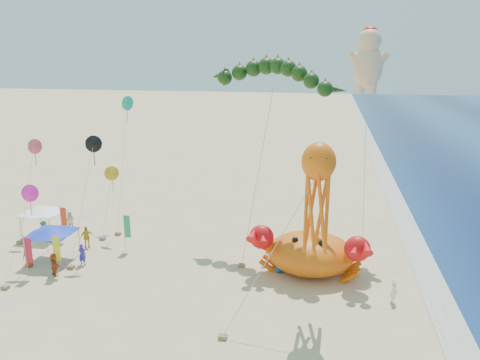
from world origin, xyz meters
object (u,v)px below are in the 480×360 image
Objects in this scene: cherub_kite at (368,59)px; canopy_white at (43,210)px; crab_inflatable at (310,252)px; dragon_kite at (272,79)px; canopy_blue at (51,231)px; octopus_kite at (317,190)px.

canopy_white is (-26.94, -4.50, -12.81)m from cherub_kite.
canopy_white is (-23.23, 2.92, 0.79)m from crab_inflatable.
canopy_blue is (-16.05, -6.86, -11.22)m from dragon_kite.
octopus_kite reaches higher than canopy_white.
dragon_kite is 4.35× the size of canopy_blue.
dragon_kite reaches higher than octopus_kite.
cherub_kite is at bearing 9.49° from canopy_white.
dragon_kite reaches higher than canopy_blue.
cherub_kite reaches higher than crab_inflatable.
octopus_kite is 3.26× the size of canopy_white.
dragon_kite is at bearing 124.45° from crab_inflatable.
crab_inflatable is 0.57× the size of dragon_kite.
dragon_kite is 12.89m from octopus_kite.
crab_inflatable is 15.93m from cherub_kite.
crab_inflatable is 13.68m from dragon_kite.
octopus_kite is at bearing -11.18° from canopy_blue.
canopy_white is (-23.60, 8.36, -5.57)m from octopus_kite.
canopy_white is at bearing 160.49° from octopus_kite.
dragon_kite reaches higher than crab_inflatable.
canopy_blue is (-23.47, -8.89, -12.81)m from cherub_kite.
cherub_kite reaches higher than canopy_white.
octopus_kite is 21.26m from canopy_blue.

